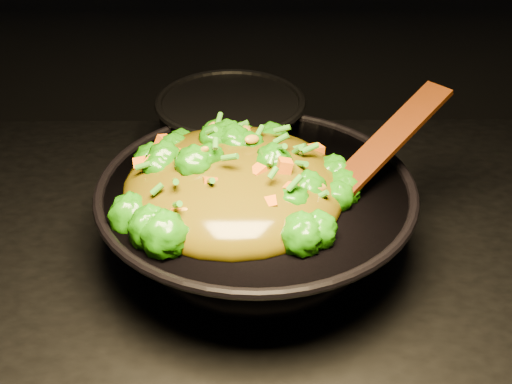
{
  "coord_description": "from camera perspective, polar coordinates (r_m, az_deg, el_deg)",
  "views": [
    {
      "loc": [
        0.05,
        -0.63,
        1.47
      ],
      "look_at": [
        0.05,
        0.06,
        1.0
      ],
      "focal_mm": 45.0,
      "sensor_mm": 36.0,
      "label": 1
    }
  ],
  "objects": [
    {
      "name": "spatula",
      "position": [
        0.83,
        10.78,
        3.63
      ],
      "size": [
        0.21,
        0.19,
        0.11
      ],
      "primitive_type": "cube",
      "rotation": [
        0.0,
        -0.38,
        0.72
      ],
      "color": "#391604",
      "rests_on": "wok"
    },
    {
      "name": "wok",
      "position": [
        0.86,
        0.01,
        -2.65
      ],
      "size": [
        0.47,
        0.47,
        0.11
      ],
      "primitive_type": null,
      "rotation": [
        0.0,
        0.0,
        -0.2
      ],
      "color": "black",
      "rests_on": "stovetop"
    },
    {
      "name": "stir_fry",
      "position": [
        0.79,
        -2.01,
        3.03
      ],
      "size": [
        0.32,
        0.32,
        0.1
      ],
      "primitive_type": null,
      "rotation": [
        0.0,
        0.0,
        0.14
      ],
      "color": "#1D6F07",
      "rests_on": "wok"
    },
    {
      "name": "back_pot",
      "position": [
        1.04,
        -2.22,
        5.14
      ],
      "size": [
        0.26,
        0.26,
        0.13
      ],
      "primitive_type": "cylinder",
      "rotation": [
        0.0,
        0.0,
        -0.15
      ],
      "color": "black",
      "rests_on": "stovetop"
    }
  ]
}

